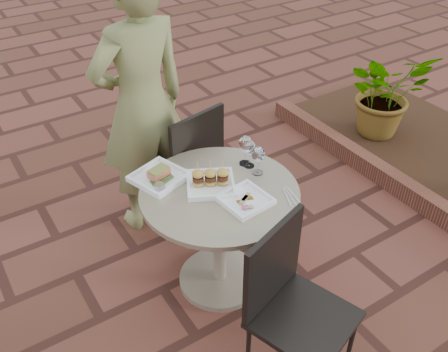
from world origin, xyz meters
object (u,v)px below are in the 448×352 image
cafe_table (220,224)px  diner (142,106)px  chair_far (188,159)px  chair_near (289,296)px  plate_tuna (245,200)px  plate_salmon (159,176)px  plate_sliders (211,181)px

cafe_table → diner: diner is taller
chair_far → chair_near: same height
chair_near → plate_tuna: size_ratio=3.50×
chair_far → diner: (-0.20, 0.21, 0.37)m
plate_salmon → plate_sliders: 0.30m
cafe_table → chair_far: size_ratio=0.97×
chair_near → plate_sliders: size_ratio=2.59×
chair_far → plate_sliders: 0.60m
chair_far → plate_sliders: chair_far is taller
plate_sliders → plate_tuna: plate_sliders is taller
chair_far → plate_tuna: size_ratio=3.50×
chair_far → plate_sliders: bearing=62.4°
chair_near → plate_salmon: (-0.20, 0.96, 0.20)m
chair_near → plate_salmon: 1.00m
plate_salmon → chair_near: bearing=-78.6°
chair_near → plate_salmon: chair_near is taller
chair_near → chair_far: bearing=64.1°
chair_far → chair_near: size_ratio=1.00×
cafe_table → plate_tuna: 0.31m
diner → plate_tuna: diner is taller
chair_far → plate_salmon: 0.53m
cafe_table → chair_far: bearing=77.7°
diner → plate_sliders: 0.77m
cafe_table → chair_near: bearing=-93.1°
plate_salmon → plate_sliders: bearing=-45.4°
diner → plate_salmon: bearing=68.1°
plate_salmon → plate_tuna: size_ratio=1.29×
cafe_table → chair_far: chair_far is taller
plate_sliders → plate_salmon: bearing=134.6°
cafe_table → diner: size_ratio=0.49×
chair_far → chair_near: 1.30m
diner → plate_sliders: bearing=88.7°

